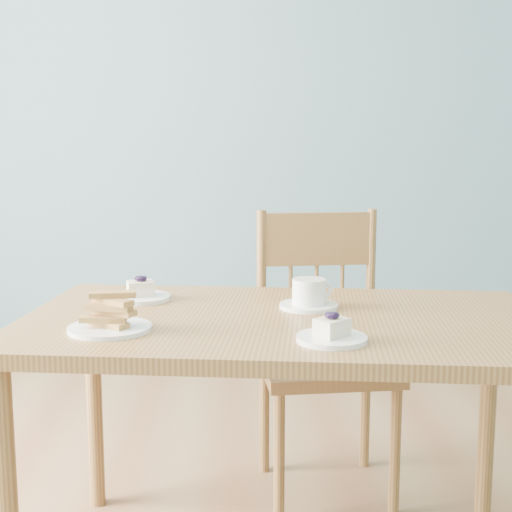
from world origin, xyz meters
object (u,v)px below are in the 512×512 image
dining_table (282,344)px  coffee_cup (309,296)px  dining_chair (324,350)px  biscotti_plate (110,318)px  cheesecake_plate_near (332,334)px  cheesecake_plate_far (141,294)px

dining_table → coffee_cup: bearing=57.9°
dining_chair → biscotti_plate: dining_chair is taller
cheesecake_plate_near → coffee_cup: 0.33m
coffee_cup → biscotti_plate: (-0.50, -0.22, -0.00)m
cheesecake_plate_near → coffee_cup: bearing=92.8°
dining_chair → biscotti_plate: bearing=-138.8°
dining_table → biscotti_plate: bearing=-157.2°
coffee_cup → biscotti_plate: 0.54m
cheesecake_plate_near → cheesecake_plate_far: 0.65m
coffee_cup → biscotti_plate: bearing=-177.6°
coffee_cup → dining_chair: bearing=55.1°
cheesecake_plate_near → cheesecake_plate_far: (-0.48, 0.44, 0.00)m
cheesecake_plate_near → dining_table: bearing=112.3°
coffee_cup → cheesecake_plate_far: bearing=144.9°
biscotti_plate → dining_table: bearing=16.4°
cheesecake_plate_far → biscotti_plate: size_ratio=0.84×
cheesecake_plate_far → coffee_cup: coffee_cup is taller
dining_table → coffee_cup: size_ratio=8.87×
cheesecake_plate_far → biscotti_plate: biscotti_plate is taller
dining_chair → biscotti_plate: (-0.59, -0.62, 0.27)m
dining_chair → cheesecake_plate_far: (-0.56, -0.29, 0.25)m
cheesecake_plate_far → coffee_cup: size_ratio=1.06×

